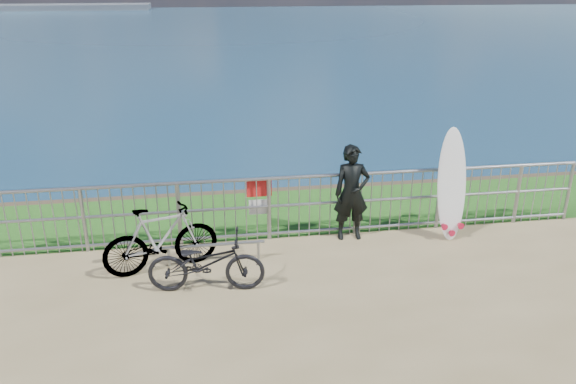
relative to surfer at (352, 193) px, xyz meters
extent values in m
plane|color=#1D5517|center=(-0.88, 1.25, -0.81)|extent=(120.00, 120.00, 0.00)
cube|color=brown|center=(-0.88, 2.45, -3.32)|extent=(120.00, 0.30, 5.00)
plane|color=navy|center=(-0.88, 88.55, -5.82)|extent=(260.00, 260.00, 0.00)
cube|color=#565E68|center=(-50.88, 166.55, -5.07)|extent=(70.00, 12.00, 1.50)
cylinder|color=gray|center=(-0.88, 0.15, 0.28)|extent=(10.00, 0.06, 0.06)
cylinder|color=gray|center=(-0.88, 0.15, -0.22)|extent=(10.00, 0.05, 0.05)
cylinder|color=gray|center=(-0.88, 0.15, -0.72)|extent=(10.00, 0.05, 0.05)
cylinder|color=gray|center=(-4.38, 0.15, -0.27)|extent=(0.06, 0.06, 1.10)
cylinder|color=gray|center=(-2.88, 0.15, -0.27)|extent=(0.06, 0.06, 1.10)
cylinder|color=gray|center=(-1.38, 0.15, -0.27)|extent=(0.06, 0.06, 1.10)
cylinder|color=gray|center=(0.12, 0.15, -0.27)|extent=(0.06, 0.06, 1.10)
cylinder|color=gray|center=(1.62, 0.15, -0.27)|extent=(0.06, 0.06, 1.10)
cylinder|color=gray|center=(3.12, 0.15, -0.27)|extent=(0.06, 0.06, 1.10)
cylinder|color=gray|center=(4.12, 0.15, -0.27)|extent=(0.06, 0.06, 1.10)
cube|color=red|center=(-1.53, 0.21, 0.10)|extent=(0.42, 0.02, 0.30)
cube|color=white|center=(-1.53, 0.20, 0.10)|extent=(0.38, 0.01, 0.08)
cube|color=white|center=(-1.53, 0.21, -0.24)|extent=(0.36, 0.02, 0.26)
imported|color=black|center=(0.00, 0.00, 0.00)|extent=(0.61, 0.42, 1.65)
ellipsoid|color=white|center=(1.67, -0.20, 0.13)|extent=(0.52, 0.46, 1.91)
cone|color=red|center=(1.53, -0.32, -0.55)|extent=(0.11, 0.21, 0.11)
cone|color=red|center=(1.82, -0.32, -0.55)|extent=(0.11, 0.21, 0.11)
cone|color=red|center=(1.67, -0.32, -0.68)|extent=(0.11, 0.21, 0.11)
imported|color=black|center=(-2.46, -1.37, -0.39)|extent=(1.70, 0.75, 0.87)
imported|color=black|center=(-3.12, -0.67, -0.30)|extent=(1.82, 0.95, 1.05)
cylinder|color=gray|center=(-2.34, -0.56, -0.51)|extent=(1.59, 0.05, 0.05)
cylinder|color=gray|center=(-3.04, -0.56, -0.67)|extent=(0.04, 0.04, 0.31)
cylinder|color=gray|center=(-1.64, -0.56, -0.67)|extent=(0.04, 0.04, 0.31)
camera|label=1|loc=(-2.40, -8.48, 3.41)|focal=35.00mm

